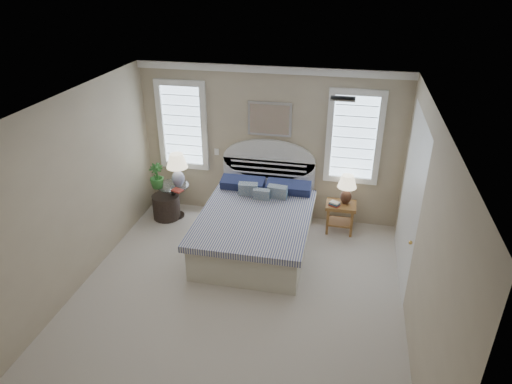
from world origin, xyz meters
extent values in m
cube|color=beige|center=(0.00, 0.00, 0.00)|extent=(4.50, 5.00, 0.01)
cube|color=silver|center=(0.00, 0.00, 2.70)|extent=(4.50, 5.00, 0.01)
cube|color=tan|center=(0.00, 2.50, 1.35)|extent=(4.50, 0.02, 2.70)
cube|color=tan|center=(-2.25, 0.00, 1.35)|extent=(0.02, 5.00, 2.70)
cube|color=tan|center=(2.25, 0.00, 1.35)|extent=(0.02, 5.00, 2.70)
cube|color=white|center=(0.00, 2.46, 2.64)|extent=(4.50, 0.08, 0.12)
cube|color=#B2B2B2|center=(1.20, 0.80, 2.68)|extent=(0.30, 0.20, 0.02)
cube|color=white|center=(-0.95, 2.48, 1.15)|extent=(0.08, 0.01, 0.12)
cube|color=#C9E6FF|center=(-1.55, 2.48, 1.60)|extent=(0.90, 0.06, 1.60)
cube|color=#C9E6FF|center=(1.40, 2.48, 1.60)|extent=(0.90, 0.06, 1.60)
cube|color=silver|center=(0.00, 2.46, 1.82)|extent=(0.74, 0.04, 0.58)
cube|color=white|center=(2.23, 1.20, 1.20)|extent=(0.02, 1.80, 2.40)
cube|color=beige|center=(0.00, 1.33, 0.28)|extent=(1.60, 2.10, 0.55)
cube|color=navy|center=(0.00, 1.28, 0.59)|extent=(1.72, 2.15, 0.10)
cube|color=beige|center=(0.00, 2.44, 0.55)|extent=(1.62, 0.08, 1.10)
cube|color=#1B2443|center=(-0.40, 2.16, 0.73)|extent=(0.75, 0.31, 0.23)
cube|color=#1B2443|center=(0.40, 2.16, 0.73)|extent=(0.75, 0.31, 0.23)
cube|color=#395D82|center=(-0.25, 1.93, 0.71)|extent=(0.33, 0.20, 0.34)
cube|color=#395D82|center=(0.25, 1.93, 0.71)|extent=(0.33, 0.20, 0.34)
cube|color=#395D82|center=(0.00, 1.83, 0.69)|extent=(0.28, 0.14, 0.29)
cylinder|color=black|center=(-1.65, 2.05, 0.01)|extent=(0.32, 0.32, 0.03)
cylinder|color=black|center=(-1.65, 2.05, 0.30)|extent=(0.08, 0.08, 0.60)
cylinder|color=silver|center=(-1.65, 2.05, 0.62)|extent=(0.56, 0.56, 0.02)
cube|color=olive|center=(1.30, 2.15, 0.50)|extent=(0.50, 0.40, 0.06)
cube|color=olive|center=(1.30, 2.15, 0.18)|extent=(0.44, 0.34, 0.03)
cube|color=olive|center=(1.10, 2.00, 0.23)|extent=(0.04, 0.04, 0.47)
cube|color=olive|center=(1.10, 2.30, 0.23)|extent=(0.04, 0.04, 0.47)
cube|color=olive|center=(1.50, 2.00, 0.23)|extent=(0.04, 0.04, 0.47)
cube|color=olive|center=(1.50, 2.30, 0.23)|extent=(0.04, 0.04, 0.47)
cylinder|color=black|center=(-1.78, 1.98, 0.22)|extent=(0.56, 0.56, 0.44)
cylinder|color=silver|center=(-1.54, 2.06, 0.65)|extent=(0.16, 0.16, 0.03)
ellipsoid|color=silver|center=(-1.54, 2.06, 0.76)|extent=(0.29, 0.29, 0.28)
cylinder|color=gold|center=(-1.54, 2.06, 0.94)|extent=(0.04, 0.04, 0.10)
cylinder|color=black|center=(1.36, 2.20, 0.54)|extent=(0.12, 0.12, 0.03)
ellipsoid|color=black|center=(1.36, 2.20, 0.64)|extent=(0.22, 0.22, 0.24)
cylinder|color=gold|center=(1.36, 2.20, 0.79)|extent=(0.03, 0.03, 0.09)
imported|color=#3C7930|center=(-1.87, 1.90, 0.85)|extent=(0.26, 0.26, 0.44)
cube|color=maroon|center=(-1.49, 1.84, 0.64)|extent=(0.22, 0.19, 0.03)
cube|color=maroon|center=(1.19, 2.06, 0.54)|extent=(0.20, 0.17, 0.02)
cube|color=#275477|center=(1.19, 2.06, 0.56)|extent=(0.19, 0.16, 0.02)
cube|color=beige|center=(1.19, 2.06, 0.59)|extent=(0.18, 0.15, 0.02)
camera|label=1|loc=(1.30, -4.73, 4.17)|focal=32.00mm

